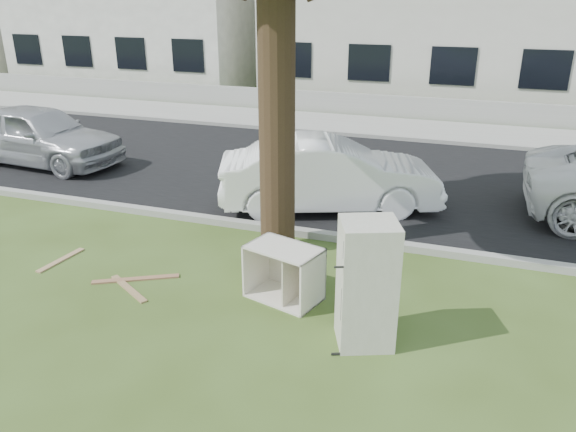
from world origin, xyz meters
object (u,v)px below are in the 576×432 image
(cabinet, at_px, (284,273))
(car_left, at_px, (39,135))
(fridge, at_px, (367,284))
(car_center, at_px, (330,175))

(cabinet, height_order, car_left, car_left)
(fridge, distance_m, car_left, 9.99)
(fridge, relative_size, car_center, 0.37)
(cabinet, bearing_deg, fridge, -11.16)
(fridge, distance_m, car_center, 4.38)
(car_center, distance_m, car_left, 7.29)
(fridge, xyz_separation_m, car_left, (-8.80, 4.73, -0.06))
(car_center, bearing_deg, car_left, 63.83)
(cabinet, xyz_separation_m, car_left, (-7.57, 4.09, 0.33))
(fridge, relative_size, car_left, 0.37)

